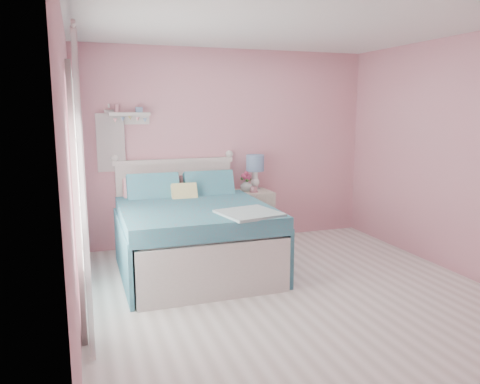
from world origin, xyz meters
TOP-DOWN VIEW (x-y plane):
  - floor at (0.00, 0.00)m, footprint 4.50×4.50m
  - room_shell at (0.00, 0.00)m, footprint 4.50×4.50m
  - bed at (-0.76, 1.24)m, footprint 1.61×2.02m
  - nightstand at (0.25, 1.99)m, footprint 0.50×0.49m
  - table_lamp at (0.31, 2.03)m, footprint 0.24×0.24m
  - vase at (0.17, 2.00)m, footprint 0.20×0.20m
  - teacup at (0.24, 1.88)m, footprint 0.11×0.11m
  - roses at (0.17, 2.00)m, footprint 0.14×0.11m
  - wall_shelf at (-1.31, 2.19)m, footprint 0.50×0.15m
  - hanging_dress at (-1.55, 2.18)m, footprint 0.34×0.03m
  - french_door at (-1.97, 0.40)m, footprint 0.04×1.32m
  - curtain_near at (-1.92, -0.34)m, footprint 0.04×0.40m
  - curtain_far at (-1.92, 1.14)m, footprint 0.04×0.40m

SIDE VIEW (x-z plane):
  - floor at x=0.00m, z-range 0.00..0.00m
  - nightstand at x=0.25m, z-range 0.00..0.72m
  - bed at x=-0.76m, z-range -0.18..0.99m
  - teacup at x=0.24m, z-range 0.72..0.80m
  - vase at x=0.17m, z-range 0.72..0.89m
  - roses at x=0.17m, z-range 0.86..0.98m
  - table_lamp at x=0.31m, z-range 0.81..1.30m
  - french_door at x=-1.97m, z-range -0.01..2.15m
  - curtain_near at x=-1.92m, z-range 0.02..2.34m
  - curtain_far at x=-1.92m, z-range 0.02..2.34m
  - hanging_dress at x=-1.55m, z-range 1.04..1.76m
  - room_shell at x=0.00m, z-range -0.67..3.83m
  - wall_shelf at x=-1.31m, z-range 1.61..1.86m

